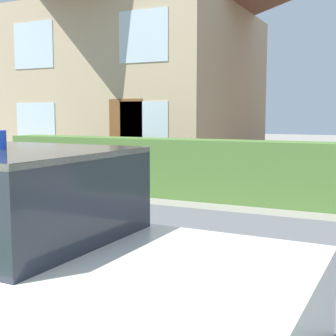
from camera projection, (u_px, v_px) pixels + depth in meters
The scene contains 4 objects.
road_strip at pixel (138, 262), 5.38m from camera, with size 28.00×6.24×0.01m, color #5B5B60.
garden_hedge at pixel (253, 172), 8.92m from camera, with size 11.44×0.73×1.20m, color #4C7233.
police_car at pixel (12, 258), 3.38m from camera, with size 4.20×1.68×1.57m.
house_left at pixel (145, 53), 15.46m from camera, with size 6.80×7.00×7.27m.
Camera 1 is at (2.59, -0.67, 1.70)m, focal length 50.00 mm.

